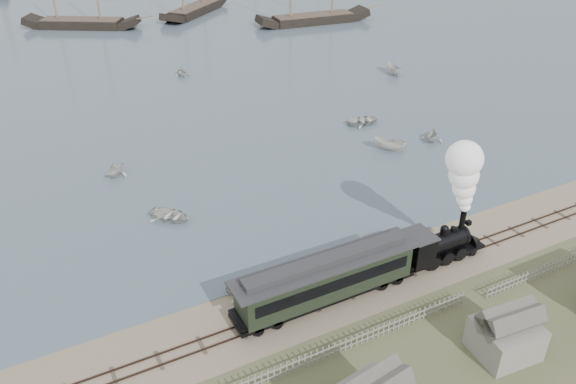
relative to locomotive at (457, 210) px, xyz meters
name	(u,v)px	position (x,y,z in m)	size (l,w,h in m)	color
ground	(376,264)	(-6.14, 2.00, -4.66)	(600.00, 600.00, 0.00)	#9B8F6E
rail_track	(390,277)	(-6.14, 0.00, -4.62)	(120.00, 1.80, 0.16)	#32231B
picket_fence_west	(357,346)	(-12.64, -5.00, -4.66)	(19.00, 0.10, 1.20)	gray
picket_fence_east	(555,271)	(6.36, -5.50, -4.66)	(15.00, 0.10, 1.20)	gray
shed_mid	(502,352)	(-4.14, -10.00, -4.66)	(4.00, 3.50, 3.60)	gray
locomotive	(457,210)	(0.00, 0.00, 0.00)	(8.12, 3.03, 10.12)	black
passenger_coach	(326,278)	(-12.22, 0.00, -2.39)	(14.84, 2.86, 3.61)	black
beached_dinghy	(254,290)	(-16.68, 3.19, -4.22)	(4.24, 3.03, 0.88)	beige
rowboat_0	(170,215)	(-19.28, 16.34, -4.17)	(4.09, 2.92, 0.85)	beige
rowboat_1	(115,169)	(-21.90, 27.26, -3.82)	(2.94, 2.54, 1.55)	beige
rowboat_2	(389,145)	(7.41, 18.69, -3.85)	(3.85, 1.45, 1.49)	beige
rowboat_3	(364,120)	(9.18, 26.44, -4.14)	(4.37, 3.12, 0.91)	beige
rowboat_4	(432,134)	(13.58, 18.54, -3.78)	(3.09, 2.67, 1.63)	beige
rowboat_5	(393,69)	(24.03, 40.44, -3.83)	(3.97, 1.49, 1.53)	beige
rowboat_7	(181,71)	(-5.62, 54.85, -3.86)	(2.78, 2.40, 1.47)	beige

